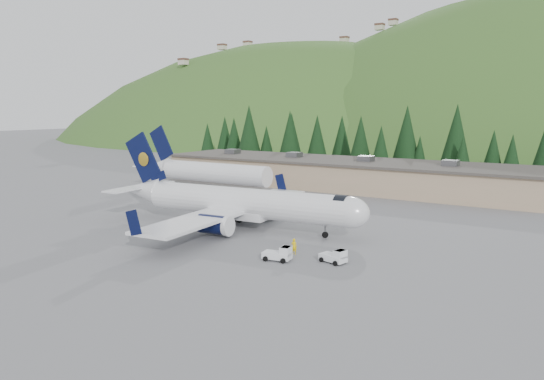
{
  "coord_description": "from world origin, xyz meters",
  "views": [
    {
      "loc": [
        36.64,
        -52.13,
        14.61
      ],
      "look_at": [
        0.0,
        6.0,
        4.0
      ],
      "focal_mm": 35.0,
      "sensor_mm": 36.0,
      "label": 1
    }
  ],
  "objects_px": {
    "airliner": "(239,203)",
    "second_airliner": "(203,171)",
    "baggage_tug_a": "(280,254)",
    "ramp_worker": "(294,246)",
    "terminal_building": "(340,173)",
    "baggage_tug_b": "(335,257)"
  },
  "relations": [
    {
      "from": "second_airliner",
      "to": "baggage_tug_b",
      "type": "relative_size",
      "value": 9.76
    },
    {
      "from": "terminal_building",
      "to": "airliner",
      "type": "bearing_deg",
      "value": -84.01
    },
    {
      "from": "second_airliner",
      "to": "baggage_tug_a",
      "type": "xyz_separation_m",
      "value": [
        35.69,
        -31.71,
        -2.67
      ]
    },
    {
      "from": "ramp_worker",
      "to": "second_airliner",
      "type": "bearing_deg",
      "value": -44.53
    },
    {
      "from": "airliner",
      "to": "second_airliner",
      "type": "distance_m",
      "value": 32.55
    },
    {
      "from": "airliner",
      "to": "baggage_tug_b",
      "type": "height_order",
      "value": "airliner"
    },
    {
      "from": "airliner",
      "to": "second_airliner",
      "type": "relative_size",
      "value": 1.26
    },
    {
      "from": "baggage_tug_b",
      "to": "terminal_building",
      "type": "bearing_deg",
      "value": 128.61
    },
    {
      "from": "baggage_tug_a",
      "to": "terminal_building",
      "type": "height_order",
      "value": "terminal_building"
    },
    {
      "from": "baggage_tug_b",
      "to": "ramp_worker",
      "type": "relative_size",
      "value": 1.73
    },
    {
      "from": "baggage_tug_b",
      "to": "terminal_building",
      "type": "height_order",
      "value": "terminal_building"
    },
    {
      "from": "baggage_tug_a",
      "to": "baggage_tug_b",
      "type": "height_order",
      "value": "baggage_tug_a"
    },
    {
      "from": "terminal_building",
      "to": "ramp_worker",
      "type": "bearing_deg",
      "value": -70.62
    },
    {
      "from": "airliner",
      "to": "baggage_tug_a",
      "type": "height_order",
      "value": "airliner"
    },
    {
      "from": "second_airliner",
      "to": "terminal_building",
      "type": "relative_size",
      "value": 0.39
    },
    {
      "from": "airliner",
      "to": "baggage_tug_a",
      "type": "distance_m",
      "value": 15.4
    },
    {
      "from": "airliner",
      "to": "ramp_worker",
      "type": "xyz_separation_m",
      "value": [
        11.82,
        -6.87,
        -2.26
      ]
    },
    {
      "from": "baggage_tug_a",
      "to": "ramp_worker",
      "type": "distance_m",
      "value": 2.76
    },
    {
      "from": "baggage_tug_a",
      "to": "terminal_building",
      "type": "distance_m",
      "value": 50.29
    },
    {
      "from": "baggage_tug_a",
      "to": "terminal_building",
      "type": "xyz_separation_m",
      "value": [
        -15.77,
        47.71,
        1.97
      ]
    },
    {
      "from": "baggage_tug_a",
      "to": "second_airliner",
      "type": "bearing_deg",
      "value": 128.86
    },
    {
      "from": "airliner",
      "to": "terminal_building",
      "type": "distance_m",
      "value": 38.3
    }
  ]
}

